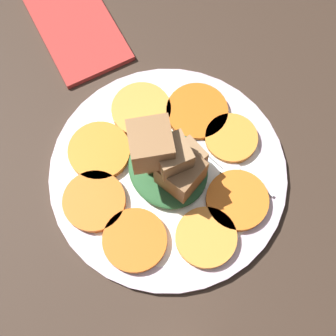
{
  "coord_description": "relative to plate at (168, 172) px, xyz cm",
  "views": [
    {
      "loc": [
        -17.55,
        9.2,
        57.13
      ],
      "look_at": [
        0.0,
        0.0,
        4.1
      ],
      "focal_mm": 50.0,
      "sensor_mm": 36.0,
      "label": 1
    }
  ],
  "objects": [
    {
      "name": "carrot_slice_1",
      "position": [
        0.51,
        9.67,
        1.06
      ],
      "size": [
        7.51,
        7.51,
        0.97
      ],
      "primitive_type": "cylinder",
      "color": "orange",
      "rests_on": "plate"
    },
    {
      "name": "table_slab",
      "position": [
        0.0,
        0.0,
        -1.52
      ],
      "size": [
        120.0,
        120.0,
        2.0
      ],
      "primitive_type": "cube",
      "color": "#38281E",
      "rests_on": "ground"
    },
    {
      "name": "carrot_slice_2",
      "position": [
        -5.95,
        7.46,
        1.06
      ],
      "size": [
        7.51,
        7.51,
        0.97
      ],
      "primitive_type": "cylinder",
      "color": "orange",
      "rests_on": "plate"
    },
    {
      "name": "carrot_slice_7",
      "position": [
        8.81,
        -0.76,
        1.06
      ],
      "size": [
        7.67,
        7.67,
        0.97
      ],
      "primitive_type": "cylinder",
      "color": "orange",
      "rests_on": "plate"
    },
    {
      "name": "carrot_slice_4",
      "position": [
        -7.31,
        -5.49,
        1.06
      ],
      "size": [
        7.49,
        7.49,
        0.97
      ],
      "primitive_type": "cylinder",
      "color": "orange",
      "rests_on": "plate"
    },
    {
      "name": "center_pile",
      "position": [
        -0.29,
        0.1,
        4.56
      ],
      "size": [
        10.5,
        9.45,
        10.73
      ],
      "color": "#2D6033",
      "rests_on": "plate"
    },
    {
      "name": "napkin",
      "position": [
        25.27,
        1.27,
        -0.12
      ],
      "size": [
        16.75,
        10.05,
        0.8
      ],
      "color": "#B2332D",
      "rests_on": "table_slab"
    },
    {
      "name": "carrot_slice_5",
      "position": [
        0.07,
        -8.94,
        1.06
      ],
      "size": [
        6.61,
        6.61,
        0.97
      ],
      "primitive_type": "cylinder",
      "color": "orange",
      "rests_on": "plate"
    },
    {
      "name": "carrot_slice_0",
      "position": [
        6.12,
        6.41,
        1.06
      ],
      "size": [
        7.73,
        7.73,
        0.97
      ],
      "primitive_type": "cylinder",
      "color": "orange",
      "rests_on": "plate"
    },
    {
      "name": "fork",
      "position": [
        -0.34,
        -5.77,
        0.78
      ],
      "size": [
        19.16,
        7.79,
        0.4
      ],
      "rotation": [
        0.0,
        0.0,
        0.32
      ],
      "color": "silver",
      "rests_on": "plate"
    },
    {
      "name": "plate",
      "position": [
        0.0,
        0.0,
        0.0
      ],
      "size": [
        29.42,
        29.42,
        1.05
      ],
      "color": "silver",
      "rests_on": "table_slab"
    },
    {
      "name": "carrot_slice_3",
      "position": [
        -9.5,
        0.47,
        1.06
      ],
      "size": [
        7.17,
        7.17,
        0.97
      ],
      "primitive_type": "cylinder",
      "color": "orange",
      "rests_on": "plate"
    },
    {
      "name": "carrot_slice_6",
      "position": [
        5.29,
        -6.98,
        1.06
      ],
      "size": [
        7.93,
        7.93,
        0.97
      ],
      "primitive_type": "cylinder",
      "color": "orange",
      "rests_on": "plate"
    }
  ]
}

